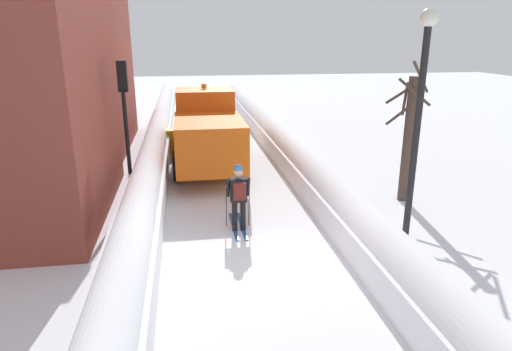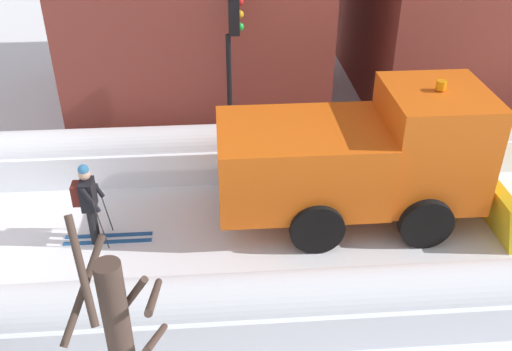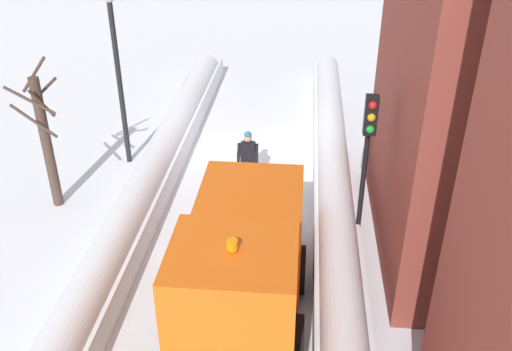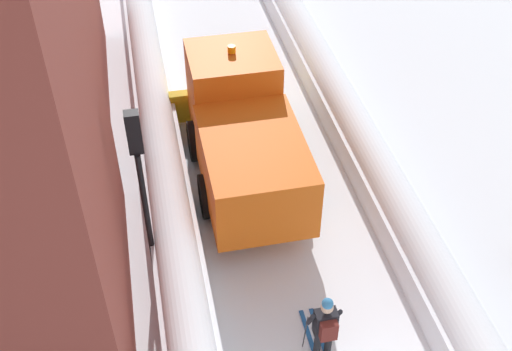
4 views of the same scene
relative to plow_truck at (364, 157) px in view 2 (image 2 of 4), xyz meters
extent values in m
plane|color=white|center=(0.60, 2.42, -1.48)|extent=(80.00, 80.00, 0.00)
cube|color=white|center=(-2.02, 2.42, -1.06)|extent=(1.10, 36.00, 0.83)
cylinder|color=white|center=(-2.02, 2.42, -0.65)|extent=(0.90, 34.20, 0.90)
cube|color=orange|center=(0.00, -1.32, -0.08)|extent=(2.30, 3.40, 1.60)
cube|color=orange|center=(0.00, 1.38, 0.27)|extent=(2.20, 2.00, 2.30)
cube|color=black|center=(0.00, 2.34, 0.78)|extent=(1.85, 0.06, 1.01)
cube|color=yellow|center=(0.00, 2.73, -0.93)|extent=(3.20, 0.46, 1.13)
cylinder|color=orange|center=(0.00, 1.38, 1.54)|extent=(0.20, 0.20, 0.18)
cylinder|color=black|center=(-1.15, 1.08, -0.93)|extent=(0.25, 1.10, 1.10)
cylinder|color=black|center=(1.15, 1.08, -0.93)|extent=(0.25, 1.10, 1.10)
cylinder|color=black|center=(-1.15, -1.12, -0.93)|extent=(0.25, 1.10, 1.10)
cylinder|color=black|center=(1.15, -1.12, -0.93)|extent=(0.25, 1.10, 1.10)
cylinder|color=black|center=(0.36, -5.60, -1.07)|extent=(0.14, 0.14, 0.82)
cylinder|color=black|center=(0.58, -5.60, -1.07)|extent=(0.14, 0.14, 0.82)
cube|color=black|center=(0.47, -5.60, -0.35)|extent=(0.42, 0.26, 0.62)
cube|color=#591E19|center=(0.47, -5.81, -0.32)|extent=(0.32, 0.16, 0.44)
sphere|color=tan|center=(0.47, -5.60, 0.12)|extent=(0.24, 0.24, 0.24)
sphere|color=teal|center=(0.47, -5.60, 0.22)|extent=(0.22, 0.22, 0.22)
cylinder|color=black|center=(0.21, -5.50, -0.32)|extent=(0.09, 0.33, 0.56)
cylinder|color=black|center=(0.73, -5.50, -0.32)|extent=(0.09, 0.33, 0.56)
cube|color=#194C8C|center=(0.36, -5.35, -1.46)|extent=(0.09, 1.80, 0.03)
cube|color=#194C8C|center=(0.58, -5.35, -1.46)|extent=(0.09, 1.80, 0.03)
cylinder|color=#262628|center=(0.17, -5.38, -0.88)|extent=(0.02, 0.19, 1.19)
cylinder|color=#262628|center=(0.77, -5.38, -0.88)|extent=(0.02, 0.19, 1.19)
cylinder|color=black|center=(-2.54, -2.68, 0.18)|extent=(0.12, 0.12, 3.30)
cube|color=black|center=(-2.54, -2.54, 2.28)|extent=(0.28, 0.24, 0.90)
sphere|color=red|center=(-2.54, -2.41, 2.56)|extent=(0.18, 0.18, 0.18)
sphere|color=gold|center=(-2.54, -2.41, 2.28)|extent=(0.18, 0.18, 0.18)
sphere|color=green|center=(-2.54, -2.41, 2.00)|extent=(0.18, 0.18, 0.18)
cylinder|color=#49372D|center=(5.84, -4.35, 2.29)|extent=(0.69, 0.31, 0.93)
cylinder|color=#49372D|center=(5.61, -4.01, 1.65)|extent=(0.40, 0.53, 0.93)
cylinder|color=#49372D|center=(5.75, -3.71, 1.84)|extent=(1.23, 0.13, 0.76)
cylinder|color=#49372D|center=(5.78, -3.74, 1.26)|extent=(1.15, 0.11, 0.90)
cylinder|color=#49372D|center=(5.66, -4.43, 1.89)|extent=(0.90, 0.43, 0.80)
camera|label=1|loc=(-0.80, -16.27, 3.40)|focal=31.30mm
camera|label=2|loc=(10.10, -3.01, 5.93)|focal=40.24mm
camera|label=3|loc=(-1.07, 8.76, 7.09)|focal=39.14mm
camera|label=4|loc=(-2.22, -12.19, 9.41)|focal=44.19mm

